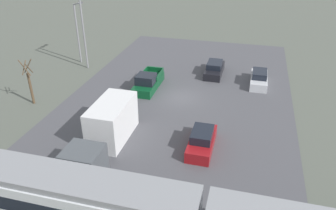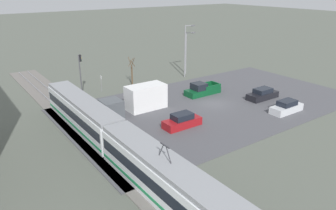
% 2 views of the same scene
% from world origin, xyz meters
% --- Properties ---
extents(ground_plane, '(320.00, 320.00, 0.00)m').
position_xyz_m(ground_plane, '(0.00, 0.00, 0.00)').
color(ground_plane, '#565B51').
extents(road_surface, '(21.52, 38.49, 0.08)m').
position_xyz_m(road_surface, '(0.00, 0.00, 0.04)').
color(road_surface, '#4C4C51').
rests_on(road_surface, ground).
extents(box_truck, '(2.51, 8.46, 3.06)m').
position_xyz_m(box_truck, '(3.58, 9.37, 1.49)').
color(box_truck, '#4C5156').
rests_on(box_truck, ground).
extents(pickup_truck, '(2.00, 5.32, 1.77)m').
position_xyz_m(pickup_truck, '(3.72, -1.25, 0.75)').
color(pickup_truck, '#0C4723').
rests_on(pickup_truck, ground).
extents(sedan_car_0, '(1.73, 4.53, 1.52)m').
position_xyz_m(sedan_car_0, '(-7.47, -5.26, 0.70)').
color(sedan_car_0, silver).
rests_on(sedan_car_0, ground).
extents(sedan_car_1, '(1.77, 4.39, 1.56)m').
position_xyz_m(sedan_car_1, '(-3.50, 7.90, 0.72)').
color(sedan_car_1, maroon).
rests_on(sedan_car_1, ground).
extents(sedan_car_2, '(1.86, 4.73, 1.48)m').
position_xyz_m(sedan_car_2, '(-2.47, -6.84, 0.69)').
color(sedan_car_2, black).
rests_on(sedan_car_2, ground).
extents(street_tree, '(1.07, 0.89, 4.49)m').
position_xyz_m(street_tree, '(13.40, 4.66, 2.04)').
color(street_tree, brown).
rests_on(street_tree, ground).
extents(street_lamp_near_crossing, '(0.36, 1.95, 8.65)m').
position_xyz_m(street_lamp_near_crossing, '(12.61, -5.23, 4.96)').
color(street_lamp_near_crossing, gray).
rests_on(street_lamp_near_crossing, ground).
extents(street_lamp_mid_block, '(0.36, 1.95, 7.18)m').
position_xyz_m(street_lamp_mid_block, '(14.34, -6.83, 4.20)').
color(street_lamp_mid_block, gray).
rests_on(street_lamp_mid_block, ground).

